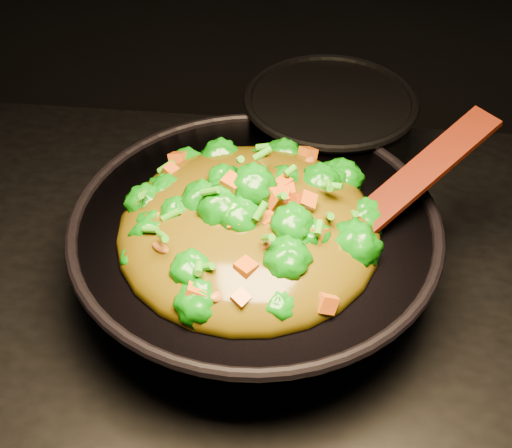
# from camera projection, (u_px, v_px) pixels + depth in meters

# --- Properties ---
(wok) EXTENTS (0.44, 0.44, 0.11)m
(wok) POSITION_uv_depth(u_px,v_px,m) (255.00, 256.00, 0.76)
(wok) COLOR black
(wok) RESTS_ON stovetop
(stir_fry) EXTENTS (0.33, 0.33, 0.10)m
(stir_fry) POSITION_uv_depth(u_px,v_px,m) (248.00, 200.00, 0.67)
(stir_fry) COLOR #0E7608
(stir_fry) RESTS_ON wok
(spatula) EXTENTS (0.21, 0.19, 0.10)m
(spatula) POSITION_uv_depth(u_px,v_px,m) (405.00, 187.00, 0.70)
(spatula) COLOR #341406
(spatula) RESTS_ON wok
(back_pot) EXTENTS (0.27, 0.27, 0.13)m
(back_pot) POSITION_uv_depth(u_px,v_px,m) (327.00, 135.00, 0.93)
(back_pot) COLOR black
(back_pot) RESTS_ON stovetop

